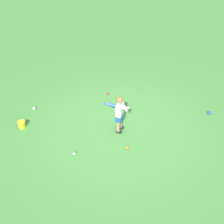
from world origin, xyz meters
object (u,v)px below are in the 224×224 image
(play_ball_near_batter, at_px, (34,108))
(play_ball_far_right, at_px, (74,154))
(play_ball_by_bucket, at_px, (108,93))
(play_ball_behind_batter, at_px, (209,113))
(play_ball_midfield, at_px, (127,148))
(child_batter, at_px, (119,111))
(toy_bucket, at_px, (22,124))

(play_ball_near_batter, bearing_deg, play_ball_far_right, -92.20)
(play_ball_near_batter, bearing_deg, play_ball_by_bucket, -20.48)
(play_ball_behind_batter, height_order, play_ball_midfield, play_ball_behind_batter)
(child_batter, height_order, play_ball_near_batter, child_batter)
(play_ball_midfield, bearing_deg, child_batter, 65.45)
(child_batter, height_order, toy_bucket, child_batter)
(child_batter, xyz_separation_m, play_ball_near_batter, (-1.33, 2.34, -0.61))
(child_batter, xyz_separation_m, play_ball_midfield, (-0.30, -0.65, -0.61))
(play_ball_near_batter, height_order, play_ball_behind_batter, play_ball_behind_batter)
(play_ball_midfield, bearing_deg, play_ball_far_right, 148.11)
(child_batter, xyz_separation_m, play_ball_by_bucket, (0.86, 1.52, -0.61))
(play_ball_far_right, height_order, play_ball_by_bucket, same)
(play_ball_behind_batter, bearing_deg, toy_bucket, 145.76)
(child_batter, xyz_separation_m, play_ball_behind_batter, (2.48, -1.18, -0.60))
(play_ball_midfield, distance_m, toy_bucket, 2.97)
(child_batter, xyz_separation_m, play_ball_far_right, (-1.42, 0.05, -0.61))
(play_ball_by_bucket, bearing_deg, play_ball_behind_batter, -59.12)
(play_ball_far_right, bearing_deg, child_batter, -1.94)
(child_batter, distance_m, play_ball_by_bucket, 1.85)
(child_batter, distance_m, toy_bucket, 2.72)
(play_ball_near_batter, xyz_separation_m, play_ball_behind_batter, (3.81, -3.52, 0.01))
(play_ball_behind_batter, xyz_separation_m, toy_bucket, (-4.42, 3.01, 0.05))
(play_ball_behind_batter, bearing_deg, play_ball_far_right, 162.46)
(child_batter, height_order, play_ball_behind_batter, child_batter)
(play_ball_midfield, bearing_deg, play_ball_behind_batter, -10.89)
(play_ball_near_batter, relative_size, play_ball_midfield, 1.03)
(play_ball_far_right, xyz_separation_m, toy_bucket, (-0.52, 1.78, 0.06))
(play_ball_far_right, bearing_deg, play_ball_near_batter, 87.80)
(child_batter, distance_m, play_ball_far_right, 1.54)
(toy_bucket, bearing_deg, play_ball_far_right, -73.57)
(play_ball_behind_batter, bearing_deg, play_ball_midfield, 169.11)
(child_batter, relative_size, play_ball_midfield, 13.07)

